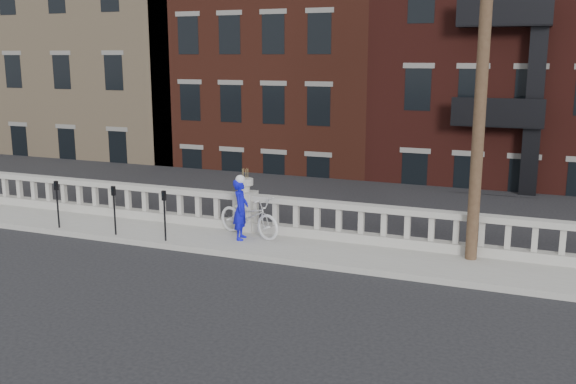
{
  "coord_description": "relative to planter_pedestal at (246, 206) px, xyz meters",
  "views": [
    {
      "loc": [
        7.64,
        -11.84,
        4.97
      ],
      "look_at": [
        1.58,
        3.2,
        1.51
      ],
      "focal_mm": 40.0,
      "sensor_mm": 36.0,
      "label": 1
    }
  ],
  "objects": [
    {
      "name": "utility_pole",
      "position": [
        6.2,
        -0.35,
        4.41
      ],
      "size": [
        1.6,
        0.28,
        10.0
      ],
      "color": "#422D1E",
      "rests_on": "sidewalk"
    },
    {
      "name": "planter_pedestal",
      "position": [
        0.0,
        0.0,
        0.0
      ],
      "size": [
        0.55,
        0.55,
        1.76
      ],
      "color": "gray",
      "rests_on": "sidewalk"
    },
    {
      "name": "parking_meter_b",
      "position": [
        -3.1,
        -1.8,
        0.17
      ],
      "size": [
        0.1,
        0.09,
        1.36
      ],
      "color": "black",
      "rests_on": "sidewalk"
    },
    {
      "name": "parking_meter_c",
      "position": [
        -1.5,
        -1.8,
        0.17
      ],
      "size": [
        0.1,
        0.09,
        1.36
      ],
      "color": "black",
      "rests_on": "sidewalk"
    },
    {
      "name": "cyclist",
      "position": [
        0.28,
        -0.89,
        0.14
      ],
      "size": [
        0.51,
        0.67,
        1.64
      ],
      "primitive_type": "imported",
      "rotation": [
        0.0,
        0.0,
        1.79
      ],
      "color": "#0D0DC6",
      "rests_on": "sidewalk"
    },
    {
      "name": "ground",
      "position": [
        0.0,
        -3.95,
        -0.83
      ],
      "size": [
        120.0,
        120.0,
        0.0
      ],
      "primitive_type": "plane",
      "color": "black",
      "rests_on": "ground"
    },
    {
      "name": "sidewalk",
      "position": [
        0.0,
        -0.95,
        -0.76
      ],
      "size": [
        32.0,
        2.2,
        0.15
      ],
      "primitive_type": "cube",
      "color": "gray",
      "rests_on": "ground"
    },
    {
      "name": "balustrade",
      "position": [
        0.0,
        0.0,
        -0.19
      ],
      "size": [
        28.0,
        0.34,
        1.03
      ],
      "color": "gray",
      "rests_on": "sidewalk"
    },
    {
      "name": "lower_level",
      "position": [
        0.56,
        19.09,
        1.8
      ],
      "size": [
        80.0,
        44.0,
        20.8
      ],
      "color": "#605E59",
      "rests_on": "ground"
    },
    {
      "name": "parking_meter_a",
      "position": [
        -5.06,
        -1.8,
        0.17
      ],
      "size": [
        0.1,
        0.09,
        1.36
      ],
      "color": "black",
      "rests_on": "sidewalk"
    },
    {
      "name": "bicycle",
      "position": [
        0.35,
        -0.52,
        -0.13
      ],
      "size": [
        2.23,
        1.35,
        1.11
      ],
      "primitive_type": "imported",
      "rotation": [
        0.0,
        0.0,
        1.26
      ],
      "color": "silver",
      "rests_on": "sidewalk"
    }
  ]
}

